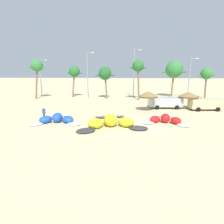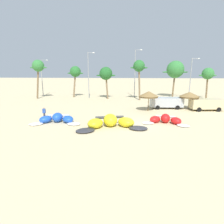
{
  "view_description": "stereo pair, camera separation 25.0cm",
  "coord_description": "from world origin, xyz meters",
  "px_view_note": "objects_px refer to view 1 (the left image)",
  "views": [
    {
      "loc": [
        -1.27,
        -21.2,
        6.33
      ],
      "look_at": [
        -2.74,
        2.0,
        1.0
      ],
      "focal_mm": 29.38,
      "sensor_mm": 36.0,
      "label": 1
    },
    {
      "loc": [
        -1.02,
        -21.18,
        6.33
      ],
      "look_at": [
        -2.74,
        2.0,
        1.0
      ],
      "focal_mm": 29.38,
      "sensor_mm": 36.0,
      "label": 2
    }
  ],
  "objects_px": {
    "kite_left": "(111,122)",
    "palm_center_right": "(174,70)",
    "palm_leftmost": "(37,67)",
    "palm_center_left": "(138,67)",
    "parked_car_second": "(165,102)",
    "kite_far_left": "(57,119)",
    "parked_van": "(205,104)",
    "palm_left": "(74,72)",
    "palm_left_of_gap": "(105,74)",
    "lamppost_east_center": "(134,71)",
    "lamppost_west": "(41,76)",
    "beach_umbrella_middle": "(189,95)",
    "palm_right_of_gap": "(206,74)",
    "lamppost_east": "(190,76)",
    "person_by_umbrellas": "(44,113)",
    "lamppost_west_center": "(88,73)",
    "beach_umbrella_near_van": "(148,94)",
    "kite_left_of_center": "(165,120)"
  },
  "relations": [
    {
      "from": "kite_left",
      "to": "palm_center_right",
      "type": "distance_m",
      "value": 28.14
    },
    {
      "from": "palm_leftmost",
      "to": "palm_center_left",
      "type": "bearing_deg",
      "value": -1.13
    },
    {
      "from": "parked_car_second",
      "to": "kite_far_left",
      "type": "bearing_deg",
      "value": -147.07
    },
    {
      "from": "parked_van",
      "to": "palm_center_right",
      "type": "relative_size",
      "value": 0.61
    },
    {
      "from": "parked_car_second",
      "to": "palm_left",
      "type": "height_order",
      "value": "palm_left"
    },
    {
      "from": "palm_left_of_gap",
      "to": "lamppost_east_center",
      "type": "xyz_separation_m",
      "value": [
        6.59,
        2.95,
        0.49
      ]
    },
    {
      "from": "palm_leftmost",
      "to": "lamppost_east_center",
      "type": "xyz_separation_m",
      "value": [
        21.41,
        3.82,
        -1.05
      ]
    },
    {
      "from": "lamppost_west",
      "to": "lamppost_east_center",
      "type": "height_order",
      "value": "lamppost_east_center"
    },
    {
      "from": "kite_far_left",
      "to": "palm_leftmost",
      "type": "bearing_deg",
      "value": 119.91
    },
    {
      "from": "beach_umbrella_middle",
      "to": "palm_left_of_gap",
      "type": "xyz_separation_m",
      "value": [
        -14.82,
        10.24,
        3.12
      ]
    },
    {
      "from": "palm_right_of_gap",
      "to": "palm_center_left",
      "type": "bearing_deg",
      "value": -169.1
    },
    {
      "from": "kite_far_left",
      "to": "lamppost_east",
      "type": "distance_m",
      "value": 31.07
    },
    {
      "from": "person_by_umbrellas",
      "to": "lamppost_west_center",
      "type": "height_order",
      "value": "lamppost_west_center"
    },
    {
      "from": "kite_far_left",
      "to": "beach_umbrella_near_van",
      "type": "distance_m",
      "value": 14.3
    },
    {
      "from": "palm_left_of_gap",
      "to": "lamppost_west",
      "type": "distance_m",
      "value": 16.28
    },
    {
      "from": "kite_left",
      "to": "lamppost_east_center",
      "type": "distance_m",
      "value": 24.87
    },
    {
      "from": "beach_umbrella_middle",
      "to": "palm_center_left",
      "type": "height_order",
      "value": "palm_center_left"
    },
    {
      "from": "kite_left_of_center",
      "to": "palm_right_of_gap",
      "type": "bearing_deg",
      "value": 57.52
    },
    {
      "from": "kite_left_of_center",
      "to": "palm_left_of_gap",
      "type": "distance_m",
      "value": 21.7
    },
    {
      "from": "palm_center_left",
      "to": "person_by_umbrellas",
      "type": "bearing_deg",
      "value": -128.13
    },
    {
      "from": "palm_left_of_gap",
      "to": "lamppost_east_center",
      "type": "bearing_deg",
      "value": 24.09
    },
    {
      "from": "palm_center_left",
      "to": "palm_right_of_gap",
      "type": "relative_size",
      "value": 1.22
    },
    {
      "from": "beach_umbrella_middle",
      "to": "lamppost_west",
      "type": "bearing_deg",
      "value": 156.32
    },
    {
      "from": "kite_left_of_center",
      "to": "palm_center_left",
      "type": "relative_size",
      "value": 0.67
    },
    {
      "from": "palm_left",
      "to": "palm_center_right",
      "type": "relative_size",
      "value": 0.86
    },
    {
      "from": "palm_right_of_gap",
      "to": "palm_left_of_gap",
      "type": "bearing_deg",
      "value": -175.82
    },
    {
      "from": "lamppost_west",
      "to": "lamppost_west_center",
      "type": "distance_m",
      "value": 12.37
    },
    {
      "from": "beach_umbrella_middle",
      "to": "lamppost_east",
      "type": "bearing_deg",
      "value": 71.13
    },
    {
      "from": "parked_car_second",
      "to": "lamppost_east",
      "type": "distance_m",
      "value": 13.84
    },
    {
      "from": "kite_left",
      "to": "palm_left_of_gap",
      "type": "height_order",
      "value": "palm_left_of_gap"
    },
    {
      "from": "palm_center_left",
      "to": "lamppost_east",
      "type": "relative_size",
      "value": 0.94
    },
    {
      "from": "palm_left",
      "to": "palm_right_of_gap",
      "type": "distance_m",
      "value": 29.76
    },
    {
      "from": "palm_center_right",
      "to": "palm_right_of_gap",
      "type": "relative_size",
      "value": 1.23
    },
    {
      "from": "palm_left_of_gap",
      "to": "lamppost_east",
      "type": "xyz_separation_m",
      "value": [
        18.68,
        1.07,
        -0.55
      ]
    },
    {
      "from": "palm_left",
      "to": "palm_left_of_gap",
      "type": "height_order",
      "value": "palm_left"
    },
    {
      "from": "kite_far_left",
      "to": "beach_umbrella_middle",
      "type": "relative_size",
      "value": 2.01
    },
    {
      "from": "palm_leftmost",
      "to": "palm_center_left",
      "type": "height_order",
      "value": "palm_leftmost"
    },
    {
      "from": "beach_umbrella_middle",
      "to": "palm_left_of_gap",
      "type": "height_order",
      "value": "palm_left_of_gap"
    },
    {
      "from": "parked_van",
      "to": "beach_umbrella_middle",
      "type": "bearing_deg",
      "value": 161.14
    },
    {
      "from": "kite_left",
      "to": "lamppost_west_center",
      "type": "distance_m",
      "value": 23.16
    },
    {
      "from": "kite_left",
      "to": "beach_umbrella_near_van",
      "type": "xyz_separation_m",
      "value": [
        5.21,
        8.83,
        2.11
      ]
    },
    {
      "from": "lamppost_west",
      "to": "parked_car_second",
      "type": "bearing_deg",
      "value": -25.84
    },
    {
      "from": "lamppost_east",
      "to": "palm_right_of_gap",
      "type": "bearing_deg",
      "value": 8.68
    },
    {
      "from": "lamppost_west_center",
      "to": "beach_umbrella_near_van",
      "type": "bearing_deg",
      "value": -47.08
    },
    {
      "from": "parked_car_second",
      "to": "palm_left",
      "type": "xyz_separation_m",
      "value": [
        -18.52,
        11.93,
        4.75
      ]
    },
    {
      "from": "palm_right_of_gap",
      "to": "lamppost_west",
      "type": "relative_size",
      "value": 0.78
    },
    {
      "from": "palm_left_of_gap",
      "to": "lamppost_east",
      "type": "relative_size",
      "value": 0.79
    },
    {
      "from": "palm_left_of_gap",
      "to": "lamppost_east",
      "type": "height_order",
      "value": "lamppost_east"
    },
    {
      "from": "parked_van",
      "to": "palm_left",
      "type": "height_order",
      "value": "palm_left"
    },
    {
      "from": "palm_left_of_gap",
      "to": "palm_center_left",
      "type": "xyz_separation_m",
      "value": [
        7.1,
        -1.31,
        1.43
      ]
    }
  ]
}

